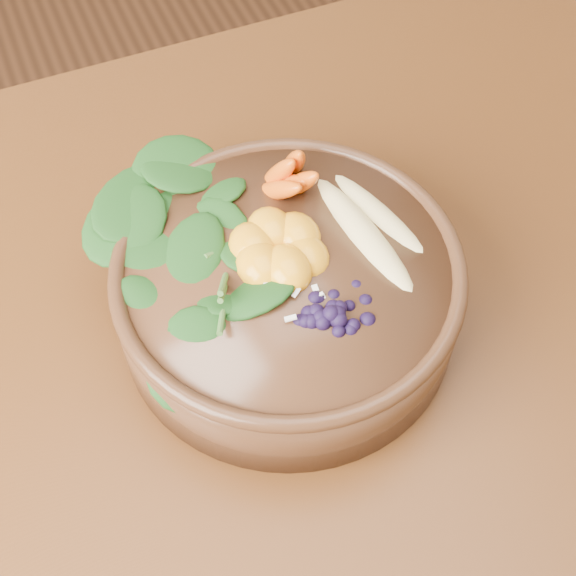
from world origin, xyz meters
The scene contains 9 objects.
ground centered at (0.00, 0.00, 0.00)m, with size 4.00×4.00×0.00m, color #381E0F.
dining_table centered at (0.00, 0.00, 0.66)m, with size 1.60×0.90×0.75m.
stoneware_bowl centered at (-0.20, -0.01, 0.79)m, with size 0.33×0.33×0.09m, color #4C2B17.
kale_heap centered at (-0.26, 0.05, 0.86)m, with size 0.22×0.19×0.05m, color #1A4816, non-canonical shape.
carrot_cluster centered at (-0.16, 0.09, 0.89)m, with size 0.07×0.07×0.09m, color #D55A11, non-canonical shape.
banana_halves centered at (-0.11, 0.01, 0.86)m, with size 0.09×0.19×0.03m.
mandarin_cluster centered at (-0.20, 0.01, 0.86)m, with size 0.10×0.11×0.04m, color orange, non-canonical shape.
blueberry_pile centered at (-0.19, -0.08, 0.86)m, with size 0.15×0.12×0.05m, color black, non-canonical shape.
coconut_flakes centered at (-0.20, -0.03, 0.84)m, with size 0.11×0.08×0.01m, color white, non-canonical shape.
Camera 1 is at (-0.38, -0.42, 1.44)m, focal length 50.00 mm.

